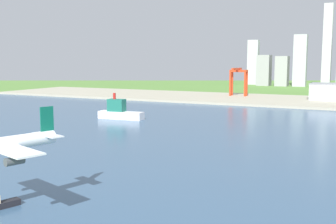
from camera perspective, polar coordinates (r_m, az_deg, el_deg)
ground_plane at (r=311.97m, az=12.99°, el=-1.84°), size 2400.00×2400.00×0.00m
water_bay at (r=254.76m, az=9.84°, el=-3.75°), size 840.00×360.00×0.15m
industrial_pier at (r=497.34m, az=18.09°, el=1.45°), size 840.00×140.00×2.50m
ferry_boat at (r=338.06m, az=-6.85°, el=0.03°), size 39.49×12.03×21.46m
port_crane_red at (r=536.49m, az=9.87°, el=5.02°), size 22.10×36.78×36.69m
distant_skyline at (r=802.18m, az=20.02°, el=6.81°), size 268.60×48.37×150.25m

